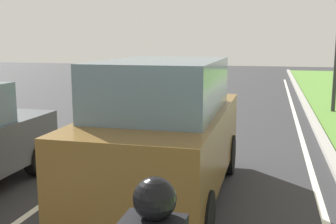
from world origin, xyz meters
TOP-DOWN VIEW (x-y plane):
  - ground_plane at (0.00, 14.00)m, footprint 60.00×60.00m
  - lane_line_center at (-0.70, 14.00)m, footprint 0.12×32.00m
  - lane_line_right_edge at (3.60, 14.00)m, footprint 0.12×32.00m
  - curb_right at (4.10, 14.00)m, footprint 0.24×48.00m
  - car_suv_ahead at (1.13, 8.19)m, footprint 1.97×4.50m

SIDE VIEW (x-z plane):
  - ground_plane at x=0.00m, z-range 0.00..0.00m
  - lane_line_center at x=-0.70m, z-range 0.00..0.01m
  - lane_line_right_edge at x=3.60m, z-range 0.00..0.01m
  - curb_right at x=4.10m, z-range 0.00..0.12m
  - car_suv_ahead at x=1.13m, z-range 0.03..2.31m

